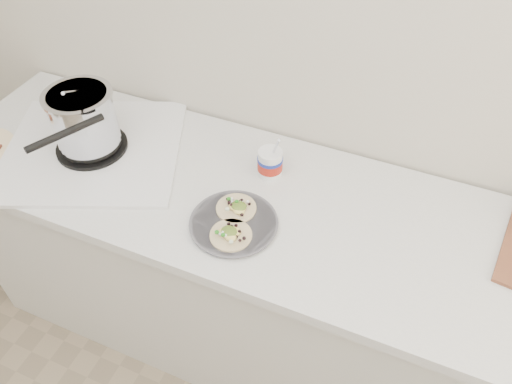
% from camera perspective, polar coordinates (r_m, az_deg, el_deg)
% --- Properties ---
extents(counter, '(2.44, 0.66, 0.90)m').
position_cam_1_polar(counter, '(1.91, 2.89, -10.58)').
color(counter, silver).
rests_on(counter, ground).
extents(stove, '(0.76, 0.74, 0.28)m').
position_cam_1_polar(stove, '(1.77, -18.74, 6.75)').
color(stove, silver).
rests_on(stove, counter).
extents(taco_plate, '(0.27, 0.27, 0.04)m').
position_cam_1_polar(taco_plate, '(1.49, -2.58, -3.36)').
color(taco_plate, '#55545A').
rests_on(taco_plate, counter).
extents(tub, '(0.08, 0.08, 0.19)m').
position_cam_1_polar(tub, '(1.61, 1.71, 3.61)').
color(tub, white).
rests_on(tub, counter).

